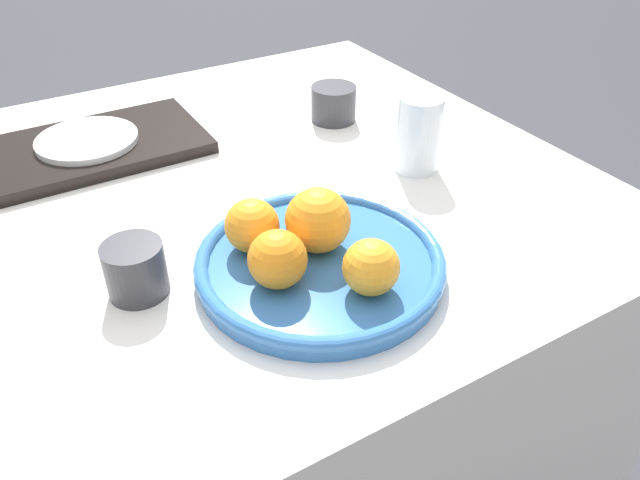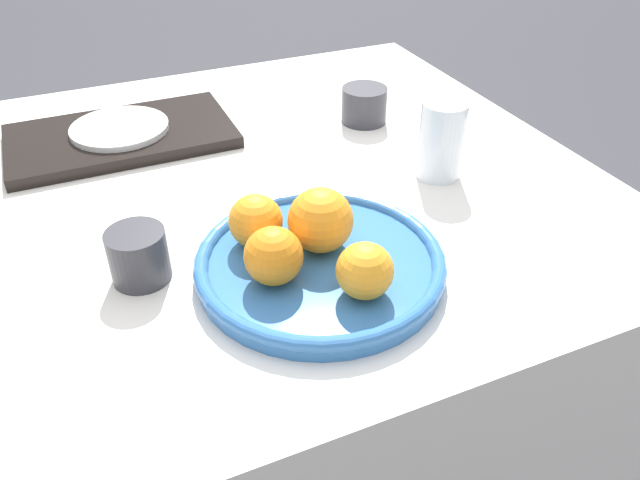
% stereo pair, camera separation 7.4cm
% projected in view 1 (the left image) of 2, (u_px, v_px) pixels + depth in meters
% --- Properties ---
extents(table, '(1.29, 0.96, 0.71)m').
position_uv_depth(table, '(181.00, 379.00, 1.10)').
color(table, silver).
rests_on(table, ground_plane).
extents(fruit_platter, '(0.31, 0.31, 0.03)m').
position_uv_depth(fruit_platter, '(320.00, 263.00, 0.76)').
color(fruit_platter, '#336BAD').
rests_on(fruit_platter, table).
extents(orange_0, '(0.07, 0.07, 0.07)m').
position_uv_depth(orange_0, '(371.00, 267.00, 0.69)').
color(orange_0, orange).
rests_on(orange_0, fruit_platter).
extents(orange_1, '(0.08, 0.08, 0.08)m').
position_uv_depth(orange_1, '(318.00, 220.00, 0.75)').
color(orange_1, orange).
rests_on(orange_1, fruit_platter).
extents(orange_2, '(0.07, 0.07, 0.07)m').
position_uv_depth(orange_2, '(252.00, 226.00, 0.76)').
color(orange_2, orange).
rests_on(orange_2, fruit_platter).
extents(orange_3, '(0.07, 0.07, 0.07)m').
position_uv_depth(orange_3, '(278.00, 259.00, 0.70)').
color(orange_3, orange).
rests_on(orange_3, fruit_platter).
extents(water_glass, '(0.07, 0.07, 0.12)m').
position_uv_depth(water_glass, '(419.00, 134.00, 0.95)').
color(water_glass, silver).
rests_on(water_glass, table).
extents(serving_tray, '(0.37, 0.21, 0.02)m').
position_uv_depth(serving_tray, '(89.00, 148.00, 1.02)').
color(serving_tray, black).
rests_on(serving_tray, table).
extents(side_plate, '(0.16, 0.16, 0.01)m').
position_uv_depth(side_plate, '(87.00, 140.00, 1.01)').
color(side_plate, silver).
rests_on(side_plate, serving_tray).
extents(cup_2, '(0.08, 0.08, 0.06)m').
position_uv_depth(cup_2, '(334.00, 103.00, 1.11)').
color(cup_2, '#333338').
rests_on(cup_2, table).
extents(cup_3, '(0.07, 0.07, 0.07)m').
position_uv_depth(cup_3, '(135.00, 269.00, 0.72)').
color(cup_3, '#333338').
rests_on(cup_3, table).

